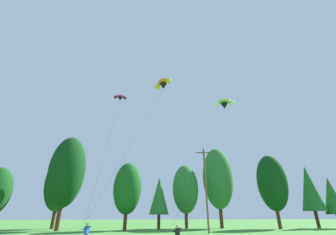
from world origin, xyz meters
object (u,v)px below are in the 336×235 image
(kite_flyer_near, at_px, (86,232))
(parafoil_kite_far_orange, at_px, (163,84))
(parafoil_kite_high_magenta, at_px, (120,98))
(parafoil_kite_mid_lime_white, at_px, (224,104))
(kite_flyer_mid, at_px, (177,235))
(utility_pole, at_px, (206,186))

(kite_flyer_near, height_order, parafoil_kite_far_orange, parafoil_kite_far_orange)
(parafoil_kite_high_magenta, distance_m, parafoil_kite_mid_lime_white, 16.96)
(kite_flyer_mid, distance_m, parafoil_kite_mid_lime_white, 24.68)
(parafoil_kite_high_magenta, bearing_deg, utility_pole, 5.65)
(utility_pole, relative_size, kite_flyer_mid, 6.89)
(utility_pole, height_order, parafoil_kite_high_magenta, parafoil_kite_high_magenta)
(parafoil_kite_high_magenta, bearing_deg, parafoil_kite_far_orange, -0.91)
(kite_flyer_near, distance_m, kite_flyer_mid, 8.29)
(utility_pole, xyz_separation_m, parafoil_kite_mid_lime_white, (3.70, -1.25, 12.97))
(kite_flyer_mid, bearing_deg, parafoil_kite_mid_lime_white, 53.35)
(kite_flyer_mid, relative_size, parafoil_kite_high_magenta, 0.09)
(kite_flyer_mid, relative_size, parafoil_kite_far_orange, 0.08)
(parafoil_kite_high_magenta, distance_m, parafoil_kite_far_orange, 7.37)
(utility_pole, height_order, kite_flyer_mid, utility_pole)
(parafoil_kite_high_magenta, xyz_separation_m, parafoil_kite_far_orange, (6.76, -0.11, 2.93))
(utility_pole, xyz_separation_m, parafoil_kite_far_orange, (-6.50, -1.42, 16.05))
(utility_pole, bearing_deg, parafoil_kite_high_magenta, -174.35)
(utility_pole, bearing_deg, parafoil_kite_far_orange, -167.69)
(utility_pole, bearing_deg, parafoil_kite_mid_lime_white, -18.71)
(parafoil_kite_high_magenta, relative_size, parafoil_kite_far_orange, 0.84)
(parafoil_kite_high_magenta, relative_size, parafoil_kite_mid_lime_white, 0.99)
(kite_flyer_mid, xyz_separation_m, parafoil_kite_far_orange, (-0.16, 13.32, 21.14))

